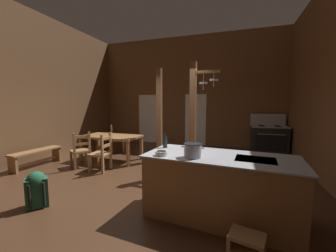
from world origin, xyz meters
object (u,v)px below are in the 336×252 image
object	(u,v)px
stove_range	(269,139)
backpack	(37,188)
ladderback_chair_at_table_end	(116,140)
stockpot_on_counter	(193,150)
mixing_bowl_on_counter	(161,153)
bottle_tall_on_counter	(165,142)
kitchen_island	(219,187)
step_stool	(247,246)
ladderback_chair_by_post	(81,151)
dining_table	(111,138)
bench_along_left_wall	(37,155)
ladderback_chair_near_window	(102,153)

from	to	relation	value
stove_range	backpack	distance (m)	6.66
stove_range	ladderback_chair_at_table_end	bearing A→B (deg)	-162.37
ladderback_chair_at_table_end	stockpot_on_counter	bearing A→B (deg)	-44.13
ladderback_chair_at_table_end	mixing_bowl_on_counter	world-z (taller)	mixing_bowl_on_counter
stove_range	ladderback_chair_at_table_end	distance (m)	5.21
bottle_tall_on_counter	kitchen_island	bearing A→B (deg)	-16.00
step_stool	backpack	size ratio (longest dim) A/B	0.69
stockpot_on_counter	step_stool	bearing A→B (deg)	-39.19
ladderback_chair_by_post	bottle_tall_on_counter	distance (m)	2.96
dining_table	bench_along_left_wall	distance (m)	1.99
stove_range	step_stool	xyz separation A→B (m)	(-0.92, -5.39, -0.30)
step_stool	ladderback_chair_by_post	world-z (taller)	ladderback_chair_by_post
kitchen_island	mixing_bowl_on_counter	xyz separation A→B (m)	(-0.81, -0.26, 0.50)
kitchen_island	ladderback_chair_near_window	distance (m)	3.20
kitchen_island	bench_along_left_wall	distance (m)	4.96
bottle_tall_on_counter	step_stool	bearing A→B (deg)	-39.57
step_stool	ladderback_chair_at_table_end	distance (m)	5.57
stove_range	mixing_bowl_on_counter	size ratio (longest dim) A/B	7.32
dining_table	bottle_tall_on_counter	bearing A→B (deg)	-38.73
mixing_bowl_on_counter	ladderback_chair_by_post	bearing A→B (deg)	151.42
bottle_tall_on_counter	stockpot_on_counter	bearing A→B (deg)	-40.04
step_stool	bottle_tall_on_counter	xyz separation A→B (m)	(-1.30, 1.07, 0.86)
mixing_bowl_on_counter	ladderback_chair_near_window	bearing A→B (deg)	145.27
mixing_bowl_on_counter	stockpot_on_counter	bearing A→B (deg)	5.19
bench_along_left_wall	mixing_bowl_on_counter	bearing A→B (deg)	-17.10
backpack	stockpot_on_counter	xyz separation A→B (m)	(2.48, 0.43, 0.72)
step_stool	dining_table	xyz separation A→B (m)	(-3.65, 2.96, 0.47)
stove_range	ladderback_chair_near_window	size ratio (longest dim) A/B	1.39
kitchen_island	step_stool	world-z (taller)	kitchen_island
kitchen_island	mixing_bowl_on_counter	bearing A→B (deg)	-162.52
kitchen_island	step_stool	xyz separation A→B (m)	(0.35, -0.80, -0.29)
bench_along_left_wall	backpack	xyz separation A→B (m)	(2.02, -1.63, 0.01)
dining_table	bottle_tall_on_counter	world-z (taller)	bottle_tall_on_counter
stove_range	stockpot_on_counter	distance (m)	5.11
dining_table	bottle_tall_on_counter	distance (m)	3.04
ladderback_chair_near_window	stockpot_on_counter	distance (m)	3.02
step_stool	stockpot_on_counter	size ratio (longest dim) A/B	1.28
ladderback_chair_at_table_end	mixing_bowl_on_counter	xyz separation A→B (m)	(2.88, -3.27, 0.51)
ladderback_chair_by_post	bench_along_left_wall	xyz separation A→B (m)	(-1.21, -0.30, -0.15)
dining_table	bench_along_left_wall	xyz separation A→B (m)	(-1.57, -1.17, -0.35)
step_stool	bottle_tall_on_counter	distance (m)	1.89
dining_table	bench_along_left_wall	world-z (taller)	dining_table
step_stool	mixing_bowl_on_counter	xyz separation A→B (m)	(-1.17, 0.54, 0.79)
ladderback_chair_near_window	ladderback_chair_at_table_end	world-z (taller)	same
backpack	stockpot_on_counter	distance (m)	2.61
kitchen_island	stove_range	world-z (taller)	stove_range
backpack	mixing_bowl_on_counter	distance (m)	2.16
backpack	stockpot_on_counter	bearing A→B (deg)	9.74
stove_range	kitchen_island	bearing A→B (deg)	-105.54
backpack	bottle_tall_on_counter	distance (m)	2.23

